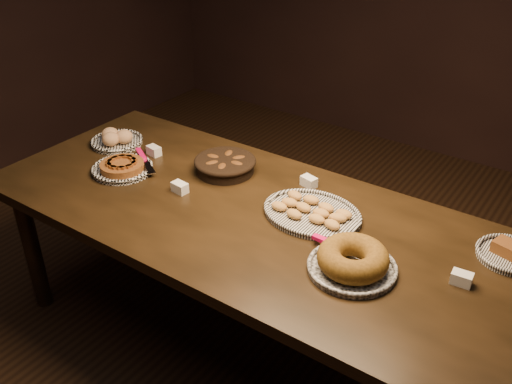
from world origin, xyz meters
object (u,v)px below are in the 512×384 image
Objects in this scene: buffet_table at (255,229)px; apple_tart_plate at (123,167)px; bundt_cake_plate at (353,261)px; madeleine_platter at (312,212)px.

buffet_table is 0.72m from apple_tart_plate.
apple_tart_plate is 1.21m from bundt_cake_plate.
apple_tart_plate is 0.77× the size of madeleine_platter.
apple_tart_plate reaches higher than madeleine_platter.
apple_tart_plate reaches higher than buffet_table.
bundt_cake_plate reaches higher than buffet_table.
buffet_table is at bearing 147.34° from bundt_cake_plate.
apple_tart_plate is 0.93m from madeleine_platter.
apple_tart_plate is at bearing 168.07° from madeleine_platter.
buffet_table is 6.61× the size of bundt_cake_plate.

